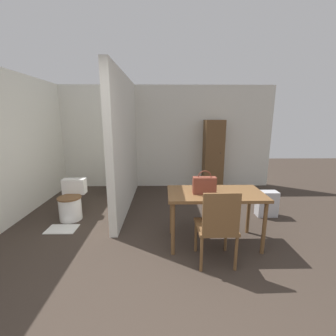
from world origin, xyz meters
name	(u,v)px	position (x,y,z in m)	size (l,w,h in m)	color
ground_plane	(145,330)	(0.00, 0.00, 0.00)	(16.00, 16.00, 0.00)	#382D26
wall_back	(158,137)	(0.00, 4.13, 1.25)	(5.69, 0.12, 2.50)	silver
wall_left	(2,149)	(-2.40, 2.03, 1.25)	(0.12, 5.07, 2.50)	silver
partition_wall	(125,144)	(-0.59, 2.78, 1.25)	(0.12, 2.57, 2.50)	silver
dining_table	(215,198)	(0.86, 1.34, 0.67)	(1.29, 0.66, 0.75)	brown
wooden_chair	(217,225)	(0.78, 0.86, 0.51)	(0.47, 0.47, 0.95)	brown
toilet	(71,202)	(-1.47, 2.19, 0.29)	(0.39, 0.54, 0.66)	white
handbag	(204,185)	(0.69, 1.30, 0.87)	(0.30, 0.11, 0.31)	brown
wooden_cabinet	(213,155)	(1.35, 3.84, 0.84)	(0.46, 0.43, 1.68)	brown
bath_mat	(62,229)	(-1.47, 1.76, 0.01)	(0.46, 0.31, 0.01)	silver
space_heater	(267,204)	(2.00, 2.22, 0.23)	(0.35, 0.20, 0.46)	#BCBCC1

